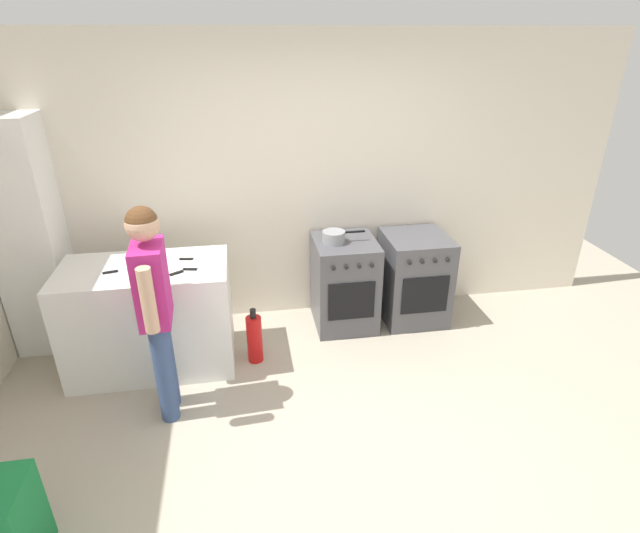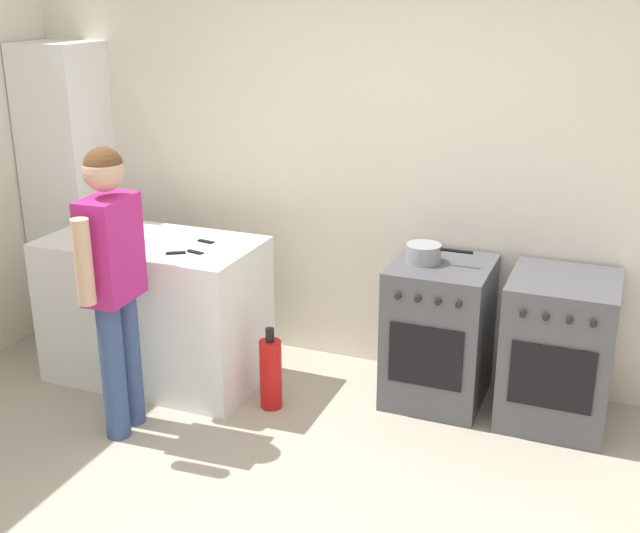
% 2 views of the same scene
% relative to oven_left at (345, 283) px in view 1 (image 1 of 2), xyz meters
% --- Properties ---
extents(ground_plane, '(8.00, 8.00, 0.00)m').
position_rel_oven_left_xyz_m(ground_plane, '(-0.35, -1.58, -0.43)').
color(ground_plane, '#ADA38E').
extents(back_wall, '(6.00, 0.10, 2.60)m').
position_rel_oven_left_xyz_m(back_wall, '(-0.35, 0.37, 0.87)').
color(back_wall, silver).
rests_on(back_wall, ground).
extents(counter_unit, '(1.30, 0.70, 0.90)m').
position_rel_oven_left_xyz_m(counter_unit, '(-1.70, -0.38, 0.02)').
color(counter_unit, white).
rests_on(counter_unit, ground).
extents(oven_left, '(0.56, 0.62, 0.85)m').
position_rel_oven_left_xyz_m(oven_left, '(0.00, 0.00, 0.00)').
color(oven_left, '#4C4C51').
rests_on(oven_left, ground).
extents(oven_right, '(0.58, 0.62, 0.85)m').
position_rel_oven_left_xyz_m(oven_right, '(0.68, 0.00, 0.00)').
color(oven_right, '#4C4C51').
rests_on(oven_right, ground).
extents(pot, '(0.38, 0.20, 0.11)m').
position_rel_oven_left_xyz_m(pot, '(-0.11, -0.01, 0.48)').
color(pot, gray).
rests_on(pot, oven_left).
extents(knife_carving, '(0.33, 0.08, 0.01)m').
position_rel_oven_left_xyz_m(knife_carving, '(-1.27, -0.30, 0.48)').
color(knife_carving, silver).
rests_on(knife_carving, counter_unit).
extents(knife_chef, '(0.31, 0.10, 0.01)m').
position_rel_oven_left_xyz_m(knife_chef, '(-1.83, -0.42, 0.48)').
color(knife_chef, silver).
rests_on(knife_chef, counter_unit).
extents(knife_paring, '(0.19, 0.13, 0.01)m').
position_rel_oven_left_xyz_m(knife_paring, '(-1.45, -0.56, 0.48)').
color(knife_paring, silver).
rests_on(knife_paring, counter_unit).
extents(knife_utility, '(0.25, 0.08, 0.01)m').
position_rel_oven_left_xyz_m(knife_utility, '(-1.27, -0.50, 0.48)').
color(knife_utility, silver).
rests_on(knife_utility, counter_unit).
extents(person, '(0.22, 0.57, 1.59)m').
position_rel_oven_left_xyz_m(person, '(-1.52, -1.00, 0.52)').
color(person, '#384C7A').
rests_on(person, ground).
extents(fire_extinguisher, '(0.13, 0.13, 0.50)m').
position_rel_oven_left_xyz_m(fire_extinguisher, '(-0.87, -0.48, -0.21)').
color(fire_extinguisher, red).
rests_on(fire_extinguisher, ground).
extents(larder_cabinet, '(0.48, 0.44, 2.00)m').
position_rel_oven_left_xyz_m(larder_cabinet, '(-2.65, 0.10, 0.57)').
color(larder_cabinet, white).
rests_on(larder_cabinet, ground).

